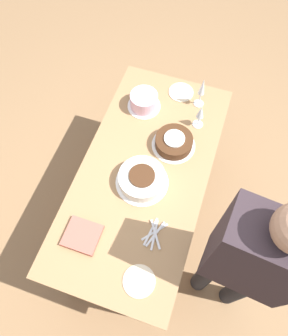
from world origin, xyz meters
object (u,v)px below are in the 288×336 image
(cake_front_chocolate, at_px, (174,142))
(wine_glass_far, at_px, (202,88))
(cake_center_white, at_px, (142,179))
(wine_glass_near, at_px, (200,113))
(person_cutting, at_px, (250,263))
(cake_back_decorated, at_px, (144,101))

(cake_front_chocolate, xyz_separation_m, wine_glass_far, (0.37, -0.07, 0.11))
(wine_glass_far, bearing_deg, cake_center_white, 165.70)
(wine_glass_near, bearing_deg, wine_glass_far, 12.38)
(cake_front_chocolate, distance_m, person_cutting, 0.84)
(cake_back_decorated, bearing_deg, person_cutting, -136.27)
(wine_glass_far, bearing_deg, person_cutting, -154.51)
(cake_center_white, relative_size, wine_glass_near, 1.70)
(cake_back_decorated, bearing_deg, cake_center_white, -162.39)
(cake_front_chocolate, relative_size, cake_back_decorated, 1.24)
(cake_center_white, xyz_separation_m, cake_back_decorated, (0.53, 0.17, 0.01))
(cake_center_white, relative_size, person_cutting, 0.20)
(wine_glass_far, height_order, person_cutting, person_cutting)
(wine_glass_far, distance_m, person_cutting, 1.10)
(cake_center_white, height_order, cake_front_chocolate, cake_center_white)
(cake_front_chocolate, bearing_deg, wine_glass_far, -10.40)
(person_cutting, bearing_deg, wine_glass_far, -58.85)
(wine_glass_far, bearing_deg, cake_back_decorated, 112.21)
(cake_center_white, height_order, wine_glass_far, wine_glass_far)
(cake_back_decorated, height_order, wine_glass_near, wine_glass_near)
(cake_back_decorated, height_order, person_cutting, person_cutting)
(cake_back_decorated, xyz_separation_m, wine_glass_far, (0.14, -0.34, 0.10))
(cake_front_chocolate, height_order, wine_glass_far, wine_glass_far)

